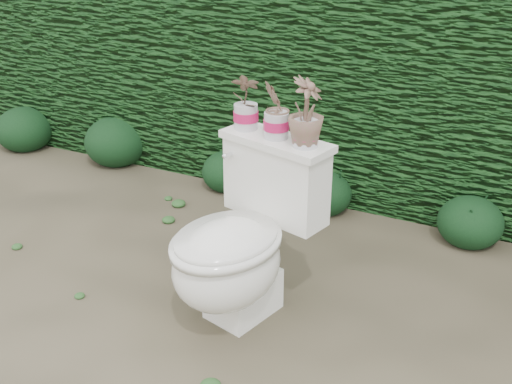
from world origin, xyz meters
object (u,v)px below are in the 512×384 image
at_px(potted_plant_left, 246,103).
at_px(potted_plant_center, 277,111).
at_px(potted_plant_right, 306,115).
at_px(toilet, 240,245).

xyz_separation_m(potted_plant_left, potted_plant_center, (0.17, -0.04, -0.00)).
distance_m(potted_plant_center, potted_plant_right, 0.15).
relative_size(potted_plant_left, potted_plant_center, 1.01).
relative_size(potted_plant_left, potted_plant_right, 0.87).
distance_m(toilet, potted_plant_right, 0.62).
relative_size(toilet, potted_plant_left, 3.30).
distance_m(potted_plant_left, potted_plant_right, 0.32).
bearing_deg(toilet, potted_plant_center, 90.52).
height_order(toilet, potted_plant_center, potted_plant_center).
bearing_deg(potted_plant_center, potted_plant_right, 64.89).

